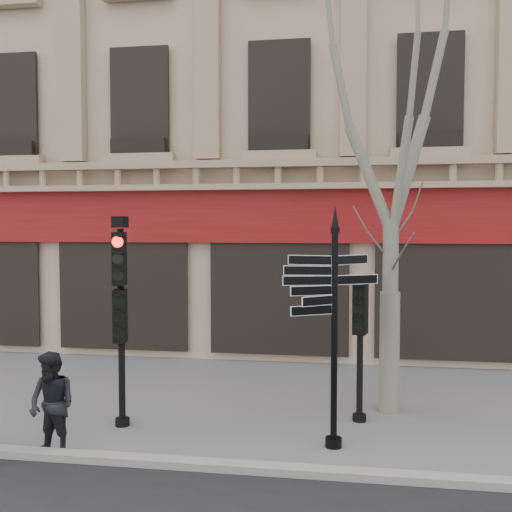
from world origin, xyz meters
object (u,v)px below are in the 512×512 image
(fingerpost, at_px, (335,286))
(traffic_signal_secondary, at_px, (360,322))
(traffic_signal_main, at_px, (121,294))
(plane_tree, at_px, (393,80))
(pedestrian_b, at_px, (52,405))

(fingerpost, relative_size, traffic_signal_secondary, 1.49)
(traffic_signal_main, xyz_separation_m, plane_tree, (4.49, 1.40, 3.70))
(traffic_signal_main, bearing_deg, pedestrian_b, -122.14)
(traffic_signal_secondary, height_order, plane_tree, plane_tree)
(fingerpost, bearing_deg, pedestrian_b, 175.37)
(fingerpost, height_order, traffic_signal_secondary, fingerpost)
(fingerpost, relative_size, traffic_signal_main, 1.04)
(traffic_signal_main, bearing_deg, traffic_signal_secondary, 0.28)
(fingerpost, xyz_separation_m, pedestrian_b, (-4.04, -0.97, -1.70))
(traffic_signal_secondary, height_order, pedestrian_b, traffic_signal_secondary)
(fingerpost, distance_m, traffic_signal_secondary, 1.50)
(traffic_signal_secondary, xyz_separation_m, pedestrian_b, (-4.47, -2.21, -0.95))
(plane_tree, relative_size, pedestrian_b, 5.52)
(traffic_signal_main, bearing_deg, fingerpost, -18.10)
(plane_tree, distance_m, pedestrian_b, 7.70)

